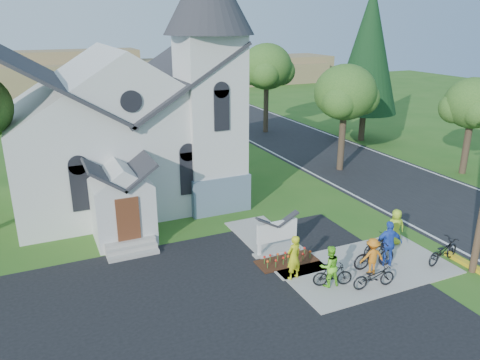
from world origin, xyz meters
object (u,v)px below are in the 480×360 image
cyclist_4 (396,227)px  cyclist_2 (389,243)px  bike_1 (333,275)px  cyclist_3 (372,256)px  bike_2 (377,245)px  bike_0 (374,277)px  bike_4 (443,251)px  church_sign (277,232)px  cyclist_1 (329,266)px  cyclist_0 (294,257)px  bike_3 (374,255)px

cyclist_4 → cyclist_2: bearing=62.5°
bike_1 → cyclist_3: size_ratio=1.01×
bike_2 → bike_1: bearing=102.8°
cyclist_3 → cyclist_2: bearing=-155.3°
cyclist_2 → bike_1: bearing=24.8°
bike_0 → bike_4: size_ratio=0.91×
cyclist_4 → bike_2: bearing=39.3°
church_sign → cyclist_1: bearing=-81.0°
cyclist_3 → cyclist_1: bearing=11.7°
church_sign → cyclist_2: 4.64m
cyclist_3 → cyclist_4: bearing=-137.8°
bike_0 → cyclist_0: bearing=59.6°
bike_4 → bike_0: bearing=84.4°
bike_1 → church_sign: bearing=29.1°
cyclist_2 → bike_3: cyclist_2 is taller
bike_0 → bike_1: size_ratio=1.14×
bike_2 → cyclist_3: bearing=123.6°
cyclist_2 → bike_4: 2.45m
church_sign → cyclist_2: cyclist_2 is taller
cyclist_1 → cyclist_2: size_ratio=0.84×
cyclist_2 → bike_3: bearing=14.6°
church_sign → bike_2: bearing=-26.1°
cyclist_2 → bike_2: size_ratio=1.23×
cyclist_0 → cyclist_1: size_ratio=1.11×
bike_0 → bike_2: bearing=-35.3°
bike_1 → cyclist_3: 1.98m
cyclist_0 → cyclist_4: bearing=174.0°
bike_4 → bike_1: bearing=74.7°
church_sign → cyclist_4: cyclist_4 is taller
cyclist_0 → cyclist_2: bearing=157.2°
cyclist_4 → church_sign: bearing=6.3°
bike_1 → cyclist_2: size_ratio=0.78×
church_sign → cyclist_2: (3.63, -2.89, 0.00)m
cyclist_0 → cyclist_3: 3.20m
bike_2 → church_sign: bearing=53.9°
cyclist_2 → bike_4: size_ratio=1.02×
church_sign → cyclist_4: bearing=-15.6°
cyclist_0 → bike_2: bearing=170.6°
cyclist_2 → cyclist_3: cyclist_2 is taller
cyclist_1 → bike_4: 5.42m
bike_0 → cyclist_2: 2.07m
bike_0 → cyclist_4: bearing=-45.4°
bike_0 → cyclist_1: bearing=67.3°
bike_4 → cyclist_2: bearing=60.1°
bike_2 → cyclist_3: (-1.31, -1.25, 0.34)m
cyclist_0 → bike_0: bearing=129.8°
cyclist_0 → cyclist_3: cyclist_0 is taller
bike_0 → cyclist_1: cyclist_1 is taller
bike_1 → bike_3: 2.37m
cyclist_0 → bike_1: cyclist_0 is taller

